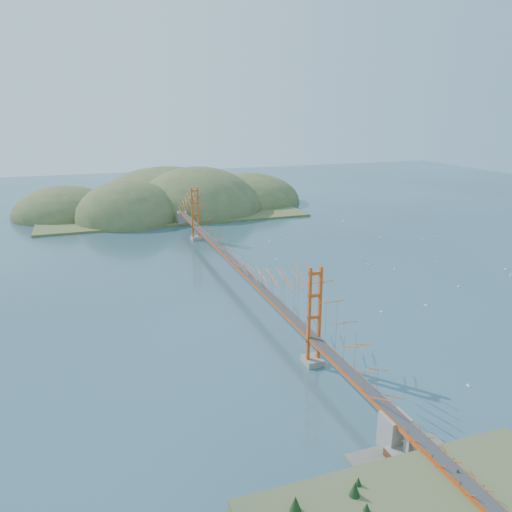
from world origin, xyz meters
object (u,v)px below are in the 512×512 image
object	(u,v)px
sailboat_0	(426,305)
sailboat_1	(368,264)
sailboat_2	(458,286)
bridge	(235,242)
fort	(410,454)

from	to	relation	value
sailboat_0	sailboat_1	world-z (taller)	sailboat_0
sailboat_2	sailboat_0	world-z (taller)	sailboat_0
sailboat_2	sailboat_1	distance (m)	17.35
bridge	sailboat_2	xyz separation A→B (m)	(33.85, -15.06, -6.87)
sailboat_0	sailboat_2	bearing A→B (deg)	25.72
sailboat_1	fort	bearing A→B (deg)	-118.19
fort	sailboat_2	distance (m)	46.94
bridge	sailboat_2	size ratio (longest dim) A/B	166.43
fort	sailboat_0	size ratio (longest dim) A/B	5.66
fort	sailboat_2	size ratio (longest dim) A/B	6.52
bridge	sailboat_0	xyz separation A→B (m)	(23.63, -19.98, -6.86)
bridge	fort	bearing A→B (deg)	-89.52
sailboat_1	sailboat_2	bearing A→B (deg)	-64.79
bridge	sailboat_1	size ratio (longest dim) A/B	147.37
bridge	sailboat_2	bearing A→B (deg)	-23.98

